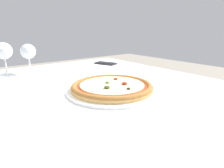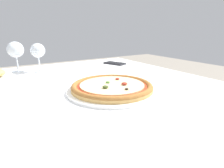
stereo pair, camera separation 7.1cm
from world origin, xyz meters
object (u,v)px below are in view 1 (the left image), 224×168
object	(u,v)px
dining_table	(72,108)
wine_glass_far_left	(4,52)
pizza_plate	(112,87)
cell_phone	(106,63)
wine_glass_far_right	(28,52)

from	to	relation	value
dining_table	wine_glass_far_left	size ratio (longest dim) A/B	7.45
dining_table	pizza_plate	xyz separation A→B (m)	(0.11, -0.13, 0.10)
wine_glass_far_left	cell_phone	xyz separation A→B (m)	(0.59, -0.09, -0.11)
wine_glass_far_right	cell_phone	bearing A→B (deg)	-3.01
wine_glass_far_left	cell_phone	bearing A→B (deg)	-8.77
pizza_plate	cell_phone	xyz separation A→B (m)	(0.32, 0.48, -0.01)
wine_glass_far_right	wine_glass_far_left	bearing A→B (deg)	147.79
dining_table	pizza_plate	world-z (taller)	pizza_plate
dining_table	cell_phone	xyz separation A→B (m)	(0.43, 0.36, 0.09)
wine_glass_far_left	wine_glass_far_right	xyz separation A→B (m)	(0.10, -0.06, -0.00)
pizza_plate	wine_glass_far_left	bearing A→B (deg)	114.55
dining_table	wine_glass_far_right	size ratio (longest dim) A/B	7.87
pizza_plate	wine_glass_far_left	distance (m)	0.64
wine_glass_far_right	cell_phone	world-z (taller)	wine_glass_far_right
dining_table	wine_glass_far_left	xyz separation A→B (m)	(-0.15, 0.45, 0.20)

